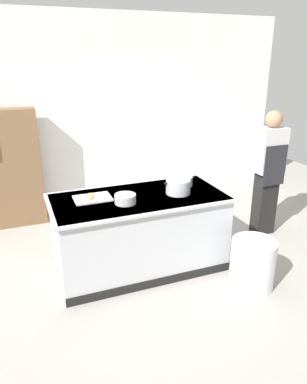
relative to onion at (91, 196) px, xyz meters
The scene contains 11 objects.
ground_plane 1.09m from the onion, ahead, with size 10.00×10.00×0.00m, color #9E9991.
back_wall 2.17m from the onion, 75.41° to the left, with size 6.40×0.12×3.00m, color white.
counter_island 0.72m from the onion, ahead, with size 1.98×0.98×0.90m.
cutting_board 0.07m from the onion, 55.83° to the left, with size 0.40×0.28×0.02m, color silver.
onion is the anchor object (origin of this frame).
stock_pot 0.98m from the onion, ahead, with size 0.34×0.28×0.16m.
sauce_pan 1.17m from the onion, ahead, with size 0.23×0.17×0.11m.
mixing_bowl 0.38m from the onion, 31.71° to the right, with size 0.23×0.23×0.10m, color #B7BABF.
trash_bin 1.89m from the onion, 29.92° to the right, with size 0.48×0.48×0.55m, color silver.
person_chef 2.46m from the onion, ahead, with size 0.38×0.25×1.72m.
bookshelf 1.96m from the onion, 118.03° to the left, with size 1.10×0.31×1.70m.
Camera 1 is at (-1.23, -3.58, 2.37)m, focal length 34.06 mm.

